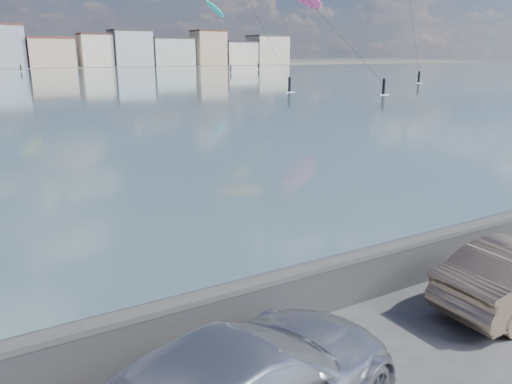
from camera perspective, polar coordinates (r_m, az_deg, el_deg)
seawall at (r=9.02m, az=-1.31°, el=-12.79°), size 400.00×0.36×1.08m
kitesurfer_4 at (r=142.33m, az=-4.72°, el=20.09°), size 9.75×14.72×18.89m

